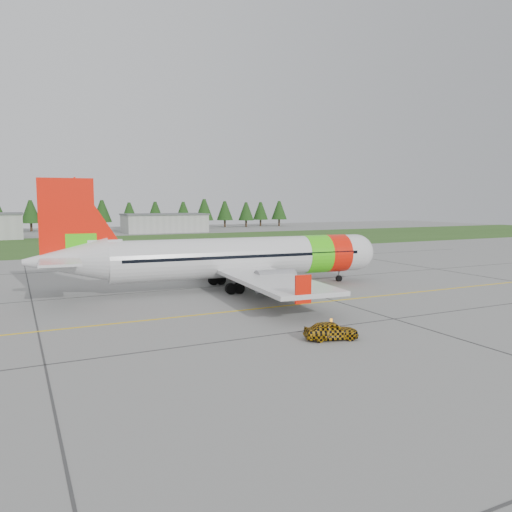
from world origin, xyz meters
TOP-DOWN VIEW (x-y plane):
  - ground at (0.00, 0.00)m, footprint 320.00×320.00m
  - aircraft at (4.52, 18.09)m, footprint 37.00×34.16m
  - follow_me_car at (2.28, -2.67)m, footprint 1.55×1.71m
  - service_van at (-9.54, 57.55)m, footprint 1.79×1.75m
  - grass_strip at (0.00, 82.00)m, footprint 320.00×50.00m
  - taxi_guideline at (0.00, 8.00)m, footprint 120.00×0.25m
  - hangar_east at (25.00, 118.00)m, footprint 24.00×12.00m
  - treeline at (0.00, 138.00)m, footprint 160.00×8.00m

SIDE VIEW (x-z plane):
  - ground at x=0.00m, z-range 0.00..0.00m
  - taxi_guideline at x=0.00m, z-range 0.00..0.02m
  - grass_strip at x=0.00m, z-range 0.00..0.03m
  - follow_me_car at x=2.28m, z-range 0.00..3.57m
  - service_van at x=-9.54m, z-range 0.00..3.95m
  - hangar_east at x=25.00m, z-range 0.00..5.20m
  - aircraft at x=4.52m, z-range -2.37..8.83m
  - treeline at x=0.00m, z-range 0.00..10.00m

